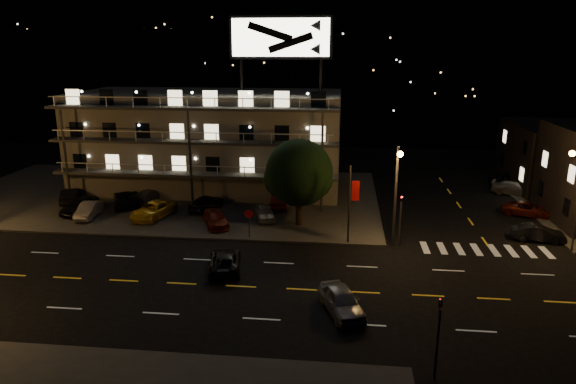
# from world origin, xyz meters

# --- Properties ---
(ground) EXTENTS (140.00, 140.00, 0.00)m
(ground) POSITION_xyz_m (0.00, 0.00, 0.00)
(ground) COLOR black
(ground) RESTS_ON ground
(curb_nw) EXTENTS (44.00, 24.00, 0.15)m
(curb_nw) POSITION_xyz_m (-14.00, 20.00, 0.07)
(curb_nw) COLOR #373735
(curb_nw) RESTS_ON ground
(motel) EXTENTS (28.00, 13.80, 18.10)m
(motel) POSITION_xyz_m (-9.94, 23.88, 5.34)
(motel) COLOR gray
(motel) RESTS_ON ground
(hill_backdrop) EXTENTS (120.00, 25.00, 24.00)m
(hill_backdrop) POSITION_xyz_m (-5.94, 68.78, 11.55)
(hill_backdrop) COLOR black
(hill_backdrop) RESTS_ON ground
(streetlight_nc) EXTENTS (0.44, 1.92, 8.00)m
(streetlight_nc) POSITION_xyz_m (8.50, 7.94, 4.96)
(streetlight_nc) COLOR #2D2D30
(streetlight_nc) RESTS_ON ground
(signal_nw) EXTENTS (0.20, 0.27, 4.60)m
(signal_nw) POSITION_xyz_m (9.00, 8.50, 2.57)
(signal_nw) COLOR #2D2D30
(signal_nw) RESTS_ON ground
(signal_sw) EXTENTS (0.20, 0.27, 4.60)m
(signal_sw) POSITION_xyz_m (9.00, -8.50, 2.57)
(signal_sw) COLOR #2D2D30
(signal_sw) RESTS_ON ground
(signal_ne) EXTENTS (0.27, 0.20, 4.60)m
(signal_ne) POSITION_xyz_m (22.00, 8.50, 2.57)
(signal_ne) COLOR #2D2D30
(signal_ne) RESTS_ON ground
(banner_north) EXTENTS (0.83, 0.16, 6.40)m
(banner_north) POSITION_xyz_m (5.09, 8.40, 3.43)
(banner_north) COLOR #2D2D30
(banner_north) RESTS_ON ground
(stop_sign) EXTENTS (0.91, 0.11, 2.61)m
(stop_sign) POSITION_xyz_m (-3.00, 8.57, 1.71)
(stop_sign) COLOR #2D2D30
(stop_sign) RESTS_ON ground
(tree) EXTENTS (6.00, 5.78, 7.56)m
(tree) POSITION_xyz_m (0.69, 12.13, 4.64)
(tree) COLOR black
(tree) RESTS_ON curb_nw
(lot_car_0) EXTENTS (2.35, 4.52, 1.47)m
(lot_car_0) POSITION_xyz_m (-19.87, 13.13, 0.88)
(lot_car_0) COLOR black
(lot_car_0) RESTS_ON curb_nw
(lot_car_1) EXTENTS (1.83, 4.15, 1.33)m
(lot_car_1) POSITION_xyz_m (-18.49, 12.10, 0.81)
(lot_car_1) COLOR gray
(lot_car_1) RESTS_ON curb_nw
(lot_car_2) EXTENTS (3.55, 5.48, 1.41)m
(lot_car_2) POSITION_xyz_m (-12.55, 12.63, 0.85)
(lot_car_2) COLOR yellow
(lot_car_2) RESTS_ON curb_nw
(lot_car_3) EXTENTS (3.41, 4.74, 1.27)m
(lot_car_3) POSITION_xyz_m (-6.43, 11.13, 0.79)
(lot_car_3) COLOR #5D170D
(lot_car_3) RESTS_ON curb_nw
(lot_car_4) EXTENTS (2.46, 4.02, 1.28)m
(lot_car_4) POSITION_xyz_m (-2.42, 13.17, 0.79)
(lot_car_4) COLOR gray
(lot_car_4) RESTS_ON curb_nw
(lot_car_5) EXTENTS (2.88, 4.63, 1.44)m
(lot_car_5) POSITION_xyz_m (-22.45, 16.35, 0.87)
(lot_car_5) COLOR black
(lot_car_5) RESTS_ON curb_nw
(lot_car_6) EXTENTS (4.20, 5.56, 1.40)m
(lot_car_6) POSITION_xyz_m (-16.54, 15.96, 0.85)
(lot_car_6) COLOR black
(lot_car_6) RESTS_ON curb_nw
(lot_car_7) EXTENTS (2.33, 4.43, 1.22)m
(lot_car_7) POSITION_xyz_m (-14.83, 17.50, 0.76)
(lot_car_7) COLOR gray
(lot_car_7) RESTS_ON curb_nw
(lot_car_8) EXTENTS (2.96, 4.64, 1.47)m
(lot_car_8) POSITION_xyz_m (-8.34, 15.31, 0.89)
(lot_car_8) COLOR black
(lot_car_8) RESTS_ON curb_nw
(lot_car_9) EXTENTS (1.56, 4.39, 1.44)m
(lot_car_9) POSITION_xyz_m (-1.44, 17.03, 0.87)
(lot_car_9) COLOR #5D170D
(lot_car_9) RESTS_ON curb_nw
(side_car_0) EXTENTS (4.21, 2.04, 1.33)m
(side_car_0) POSITION_xyz_m (20.26, 10.64, 0.66)
(side_car_0) COLOR black
(side_car_0) RESTS_ON ground
(side_car_1) EXTENTS (4.96, 3.71, 1.25)m
(side_car_1) POSITION_xyz_m (21.62, 17.27, 0.63)
(side_car_1) COLOR #5D170D
(side_car_1) RESTS_ON ground
(side_car_2) EXTENTS (4.95, 3.58, 1.33)m
(side_car_2) POSITION_xyz_m (22.57, 24.43, 0.67)
(side_car_2) COLOR gray
(side_car_2) RESTS_ON ground
(side_car_3) EXTENTS (4.42, 2.51, 1.42)m
(side_car_3) POSITION_xyz_m (23.02, 28.46, 0.71)
(side_car_3) COLOR black
(side_car_3) RESTS_ON ground
(road_car_east) EXTENTS (3.20, 4.77, 1.51)m
(road_car_east) POSITION_xyz_m (4.58, -2.71, 0.75)
(road_car_east) COLOR gray
(road_car_east) RESTS_ON ground
(road_car_west) EXTENTS (2.92, 4.91, 1.28)m
(road_car_west) POSITION_xyz_m (-3.63, 2.54, 0.64)
(road_car_west) COLOR black
(road_car_west) RESTS_ON ground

